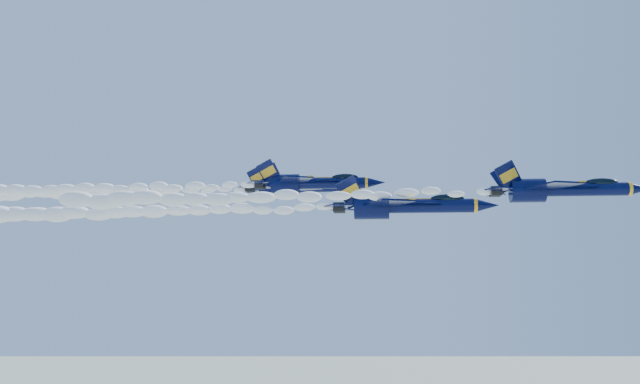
# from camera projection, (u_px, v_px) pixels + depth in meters

# --- Properties ---
(jet_lead) EXTENTS (16.66, 13.67, 6.19)m
(jet_lead) POSITION_uv_depth(u_px,v_px,m) (559.00, 189.00, 66.10)
(jet_lead) COLOR #060A32
(smoke_trail_jet_lead) EXTENTS (48.00, 1.99, 1.79)m
(smoke_trail_jet_lead) POSITION_uv_depth(u_px,v_px,m) (270.00, 197.00, 69.27)
(smoke_trail_jet_lead) COLOR white
(jet_second) EXTENTS (19.52, 16.02, 7.26)m
(jet_second) POSITION_uv_depth(u_px,v_px,m) (404.00, 206.00, 74.25)
(jet_second) COLOR #060A32
(smoke_trail_jet_second) EXTENTS (48.00, 2.33, 2.10)m
(smoke_trail_jet_second) POSITION_uv_depth(u_px,v_px,m) (143.00, 212.00, 77.54)
(smoke_trail_jet_second) COLOR white
(jet_third) EXTENTS (17.84, 14.63, 6.63)m
(jet_third) POSITION_uv_depth(u_px,v_px,m) (311.00, 183.00, 85.36)
(jet_third) COLOR #060A32
(smoke_trail_jet_third) EXTENTS (48.00, 2.13, 1.92)m
(smoke_trail_jet_third) POSITION_uv_depth(u_px,v_px,m) (91.00, 189.00, 88.58)
(smoke_trail_jet_third) COLOR white
(jet_fourth) EXTENTS (17.39, 14.27, 6.46)m
(jet_fourth) POSITION_uv_depth(u_px,v_px,m) (295.00, 187.00, 94.73)
(jet_fourth) COLOR #060A32
(smoke_trail_jet_fourth) EXTENTS (48.00, 2.08, 1.87)m
(smoke_trail_jet_fourth) POSITION_uv_depth(u_px,v_px,m) (97.00, 193.00, 97.93)
(smoke_trail_jet_fourth) COLOR white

